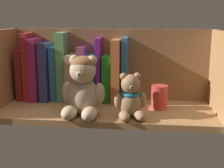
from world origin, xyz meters
TOP-DOWN VIEW (x-y plane):
  - shelf_board at (0.00, 0.00)cm, footprint 69.43×25.74cm
  - shelf_back_panel at (0.00, 13.47)cm, footprint 71.83×1.20cm
  - shelf_side_panel_left at (-35.52, 0.00)cm, footprint 1.60×28.14cm
  - shelf_side_panel_right at (35.52, 0.00)cm, footprint 1.60×28.14cm
  - book_0 at (-31.98, 10.72)cm, footprint 2.47×11.16cm
  - book_1 at (-29.29, 10.72)cm, footprint 2.06×12.08cm
  - book_2 at (-26.39, 10.72)cm, footprint 3.14×14.20cm
  - book_3 at (-23.02, 10.72)cm, footprint 2.98×12.73cm
  - book_4 at (-19.91, 10.72)cm, footprint 2.39×9.09cm
  - book_5 at (-16.79, 10.72)cm, footprint 3.00×11.06cm
  - book_6 at (-13.11, 10.72)cm, footprint 4.05×14.57cm
  - book_7 at (-9.59, 10.72)cm, footprint 2.70×11.03cm
  - book_8 at (-6.39, 10.72)cm, footprint 3.48×14.41cm
  - book_9 at (-3.73, 10.72)cm, footprint 1.62×10.99cm
  - book_10 at (-0.98, 10.72)cm, footprint 3.03×10.07cm
  - book_11 at (2.42, 10.72)cm, footprint 2.92×13.66cm
  - book_12 at (5.33, 10.72)cm, footprint 2.05×10.92cm
  - teddy_bear_larger at (-6.20, -6.91)cm, footprint 13.55×13.81cm
  - teddy_bear_smaller at (8.32, -7.46)cm, footprint 10.28×10.61cm
  - pillar_candle at (17.31, 2.40)cm, footprint 5.39×5.39cm

SIDE VIEW (x-z plane):
  - shelf_board at x=0.00cm, z-range 0.00..2.00cm
  - pillar_candle at x=17.31cm, z-range 2.00..9.81cm
  - teddy_bear_smaller at x=8.32cm, z-range 1.00..14.61cm
  - book_10 at x=-0.98cm, z-range 2.00..18.42cm
  - book_8 at x=-6.39cm, z-range 1.95..18.65cm
  - book_6 at x=-13.11cm, z-range 1.95..18.84cm
  - teddy_bear_larger at x=-6.20cm, z-range 1.52..20.03cm
  - book_0 at x=-31.98cm, z-range 2.00..20.17cm
  - book_4 at x=-19.91cm, z-range 2.00..21.35cm
  - book_7 at x=-9.59cm, z-range 2.00..21.54cm
  - book_3 at x=-23.02cm, z-range 2.00..22.73cm
  - book_11 at x=2.42cm, z-range 2.00..24.12cm
  - book_2 at x=-26.39cm, z-range 1.99..24.32cm
  - book_9 at x=-3.73cm, z-range 2.00..24.56cm
  - book_12 at x=5.33cm, z-range 2.00..24.78cm
  - shelf_back_panel at x=0.00cm, z-range 0.00..27.48cm
  - shelf_side_panel_left at x=-35.52cm, z-range 0.00..27.48cm
  - shelf_side_panel_right at x=35.52cm, z-range 0.00..27.48cm
  - book_1 at x=-29.29cm, z-range 2.00..26.05cm
  - book_5 at x=-16.79cm, z-range 2.00..26.31cm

